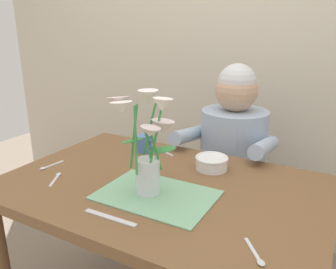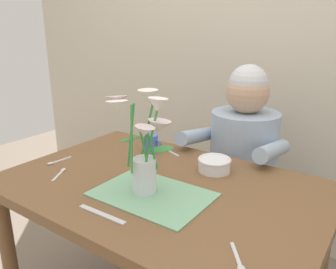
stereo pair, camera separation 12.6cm
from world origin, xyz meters
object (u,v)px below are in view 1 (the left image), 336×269
(flower_vase, at_px, (146,139))
(ceramic_bowl, at_px, (212,162))
(dinner_knife, at_px, (110,218))
(seated_person, at_px, (231,172))
(coffee_cup, at_px, (144,144))

(flower_vase, distance_m, ceramic_bowl, 0.37)
(flower_vase, relative_size, dinner_knife, 1.85)
(dinner_knife, bearing_deg, ceramic_bowl, 74.86)
(seated_person, height_order, ceramic_bowl, seated_person)
(dinner_knife, bearing_deg, seated_person, 83.58)
(ceramic_bowl, bearing_deg, flower_vase, -111.71)
(ceramic_bowl, height_order, dinner_knife, ceramic_bowl)
(ceramic_bowl, bearing_deg, dinner_knife, -104.33)
(coffee_cup, bearing_deg, flower_vase, -55.74)
(flower_vase, distance_m, dinner_knife, 0.28)
(seated_person, bearing_deg, flower_vase, -101.02)
(flower_vase, height_order, coffee_cup, flower_vase)
(dinner_knife, distance_m, coffee_cup, 0.59)
(flower_vase, xyz_separation_m, coffee_cup, (-0.23, 0.34, -0.16))
(seated_person, xyz_separation_m, dinner_knife, (-0.09, -0.90, 0.18))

